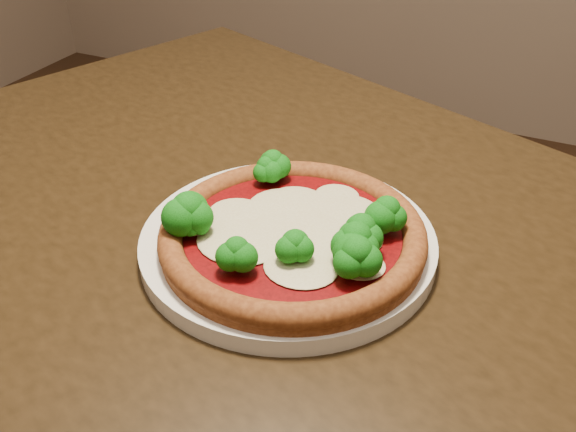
% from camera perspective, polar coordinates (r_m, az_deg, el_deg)
% --- Properties ---
extents(dining_table, '(1.31, 1.10, 0.75)m').
position_cam_1_polar(dining_table, '(0.73, -0.90, -7.96)').
color(dining_table, black).
rests_on(dining_table, floor).
extents(plate, '(0.29, 0.29, 0.02)m').
position_cam_1_polar(plate, '(0.63, 0.00, -2.34)').
color(plate, white).
rests_on(plate, dining_table).
extents(pizza, '(0.25, 0.25, 0.06)m').
position_cam_1_polar(pizza, '(0.60, 0.67, -1.37)').
color(pizza, brown).
rests_on(pizza, plate).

